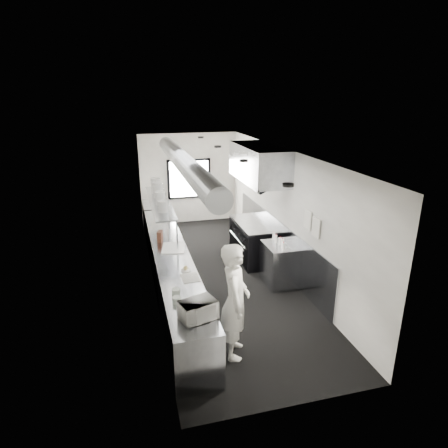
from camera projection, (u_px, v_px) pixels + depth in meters
floor at (220, 275)px, 8.76m from camera, size 3.00×8.00×0.01m
ceiling at (220, 152)px, 7.85m from camera, size 3.00×8.00×0.01m
wall_back at (189, 179)px, 11.97m from camera, size 3.00×0.02×2.80m
wall_front at (300, 314)px, 4.65m from camera, size 3.00×0.02×2.80m
wall_left at (150, 222)px, 7.95m from camera, size 0.02×8.00×2.80m
wall_right at (284, 212)px, 8.67m from camera, size 0.02×8.00×2.80m
wall_cladding at (277, 242)px, 9.21m from camera, size 0.03×5.50×1.10m
hvac_duct at (183, 162)px, 8.13m from camera, size 0.40×6.40×0.40m
service_window at (189, 179)px, 11.94m from camera, size 1.36×0.05×1.25m
exhaust_hood at (258, 163)px, 8.89m from camera, size 0.81×2.20×0.88m
prep_counter at (172, 272)px, 7.89m from camera, size 0.70×6.00×0.90m
pass_shelf at (160, 202)px, 8.90m from camera, size 0.45×3.00×0.68m
range at (254, 241)px, 9.50m from camera, size 0.88×1.60×0.94m
bottle_station at (280, 264)px, 8.25m from camera, size 0.65×0.80×0.90m
far_work_table at (156, 218)px, 11.27m from camera, size 0.70×1.20×0.90m
notice_sheet_a at (308, 219)px, 7.50m from camera, size 0.02×0.28×0.38m
notice_sheet_b at (316, 228)px, 7.19m from camera, size 0.02×0.28×0.38m
line_cook at (235, 301)px, 5.85m from camera, size 0.61×0.78×1.87m
microwave at (198, 310)px, 5.41m from camera, size 0.55×0.48×0.28m
deli_tub_a at (177, 300)px, 5.86m from camera, size 0.14×0.14×0.09m
deli_tub_b at (176, 292)px, 6.09m from camera, size 0.18×0.18×0.10m
newspaper at (190, 278)px, 6.65m from camera, size 0.31×0.39×0.01m
small_plate at (186, 270)px, 6.92m from camera, size 0.18×0.18×0.02m
pastry at (186, 268)px, 6.91m from camera, size 0.08×0.08×0.08m
cutting_board at (173, 248)px, 7.92m from camera, size 0.56×0.68×0.02m
knife_block at (160, 236)px, 8.27m from camera, size 0.15×0.23×0.23m
plate_stack_a at (163, 206)px, 8.03m from camera, size 0.28×0.28×0.25m
plate_stack_b at (160, 198)px, 8.57m from camera, size 0.29×0.29×0.29m
plate_stack_c at (158, 190)px, 9.13m from camera, size 0.30×0.30×0.35m
plate_stack_d at (156, 186)px, 9.53m from camera, size 0.29×0.29×0.37m
squeeze_bottle_a at (283, 247)px, 7.78m from camera, size 0.06×0.06×0.17m
squeeze_bottle_b at (282, 244)px, 7.90m from camera, size 0.07×0.07×0.19m
squeeze_bottle_c at (280, 241)px, 8.07m from camera, size 0.06×0.06×0.16m
squeeze_bottle_d at (276, 239)px, 8.19m from camera, size 0.06×0.06×0.17m
squeeze_bottle_e at (274, 236)px, 8.37m from camera, size 0.06×0.06×0.17m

